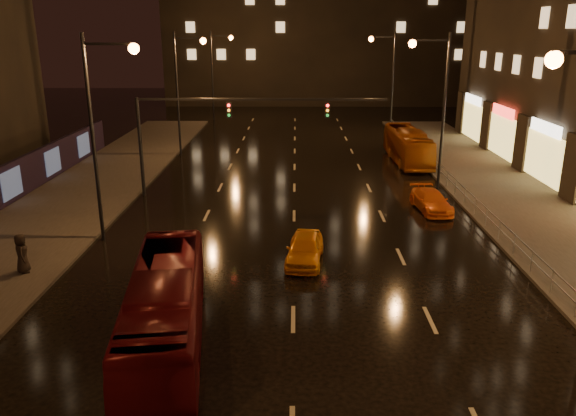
{
  "coord_description": "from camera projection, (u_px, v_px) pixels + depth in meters",
  "views": [
    {
      "loc": [
        0.05,
        -14.33,
        10.08
      ],
      "look_at": [
        -0.26,
        9.57,
        2.5
      ],
      "focal_mm": 35.0,
      "sensor_mm": 36.0,
      "label": 1
    }
  ],
  "objects": [
    {
      "name": "traffic_signal",
      "position": [
        212.0,
        122.0,
        34.4
      ],
      "size": [
        15.31,
        0.32,
        6.2
      ],
      "color": "black",
      "rests_on": "ground"
    },
    {
      "name": "pedestrian_c",
      "position": [
        22.0,
        253.0,
        23.9
      ],
      "size": [
        0.82,
        0.99,
        1.72
      ],
      "primitive_type": "imported",
      "rotation": [
        0.0,
        0.0,
        1.96
      ],
      "color": "black",
      "rests_on": "sidewalk_left"
    },
    {
      "name": "railing_right",
      "position": [
        465.0,
        192.0,
        33.47
      ],
      "size": [
        0.05,
        56.0,
        1.0
      ],
      "color": "#99999E",
      "rests_on": "sidewalk_right"
    },
    {
      "name": "taxi_far",
      "position": [
        431.0,
        201.0,
        32.7
      ],
      "size": [
        2.09,
        4.2,
        1.17
      ],
      "primitive_type": "imported",
      "rotation": [
        0.0,
        0.0,
        0.11
      ],
      "color": "orange",
      "rests_on": "ground"
    },
    {
      "name": "bus_red",
      "position": [
        165.0,
        309.0,
        18.45
      ],
      "size": [
        3.54,
        9.79,
        2.66
      ],
      "primitive_type": "imported",
      "rotation": [
        0.0,
        0.0,
        0.14
      ],
      "color": "#570C12",
      "rests_on": "ground"
    },
    {
      "name": "ground",
      "position": [
        294.0,
        196.0,
        35.77
      ],
      "size": [
        140.0,
        140.0,
        0.0
      ],
      "primitive_type": "plane",
      "color": "black",
      "rests_on": "ground"
    },
    {
      "name": "bus_curb",
      "position": [
        408.0,
        146.0,
        44.63
      ],
      "size": [
        2.39,
        9.53,
        2.64
      ],
      "primitive_type": "imported",
      "rotation": [
        0.0,
        0.0,
        0.02
      ],
      "color": "#9F480F",
      "rests_on": "ground"
    },
    {
      "name": "taxi_near",
      "position": [
        305.0,
        249.0,
        25.37
      ],
      "size": [
        1.95,
        4.01,
        1.32
      ],
      "primitive_type": "imported",
      "rotation": [
        0.0,
        0.0,
        -0.11
      ],
      "color": "orange",
      "rests_on": "ground"
    },
    {
      "name": "sidewalk_left",
      "position": [
        51.0,
        219.0,
        31.15
      ],
      "size": [
        7.0,
        70.0,
        0.15
      ],
      "primitive_type": "cube",
      "color": "#38332D",
      "rests_on": "ground"
    },
    {
      "name": "sidewalk_right",
      "position": [
        539.0,
        221.0,
        30.81
      ],
      "size": [
        7.0,
        70.0,
        0.15
      ],
      "primitive_type": "cube",
      "color": "#38332D",
      "rests_on": "ground"
    }
  ]
}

